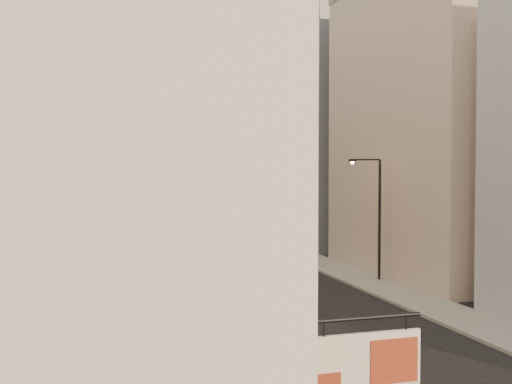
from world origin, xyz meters
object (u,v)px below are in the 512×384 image
Objects in this scene: clock_tower at (149,108)px; traffic_light_right at (305,209)px; streetlamp_mid at (376,212)px; traffic_light_left at (139,215)px; streetlamp_far at (283,193)px; white_tower at (233,93)px.

traffic_light_right is (7.53, -52.65, -13.71)m from clock_tower.
traffic_light_left is at bearing 156.50° from streetlamp_mid.
streetlamp_mid is at bearing 128.11° from traffic_light_left.
clock_tower reaches higher than traffic_light_left.
traffic_light_left is (-13.66, 13.22, -0.84)m from streetlamp_mid.
streetlamp_far is (-0.92, 15.61, 0.71)m from streetlamp_mid.
traffic_light_left is (-5.52, -50.31, -14.05)m from clock_tower.
traffic_light_left is at bearing -96.26° from clock_tower.
traffic_light_right is (13.05, -2.34, 0.34)m from traffic_light_left.
streetlamp_mid is (-2.86, -49.53, -14.18)m from white_tower.
streetlamp_far is at bearing -177.20° from traffic_light_left.
streetlamp_mid is 1.55× the size of traffic_light_left.
streetlamp_mid is at bearing -93.30° from white_tower.
white_tower is at bearing -108.28° from traffic_light_right.
white_tower is 41.49m from traffic_light_right.
white_tower is 4.62× the size of streetlamp_far.
streetlamp_mid reaches higher than traffic_light_left.
streetlamp_far is 1.80× the size of traffic_light_right.
traffic_light_left is at bearing -23.32° from traffic_light_right.
clock_tower is at bearing -95.01° from traffic_light_right.
streetlamp_far is 4.89m from traffic_light_right.
streetlamp_far reaches higher than traffic_light_left.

